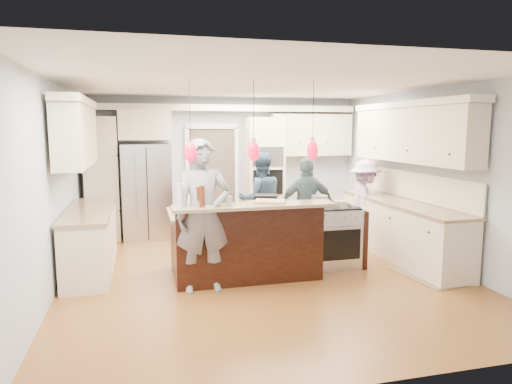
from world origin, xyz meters
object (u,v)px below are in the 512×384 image
at_px(refrigerator, 147,192).
at_px(kitchen_island, 244,241).
at_px(island_range, 333,236).
at_px(person_far_left, 260,199).
at_px(person_bar_end, 203,216).

distance_m(refrigerator, kitchen_island, 2.91).
distance_m(island_range, person_far_left, 1.68).
relative_size(refrigerator, kitchen_island, 0.86).
height_order(refrigerator, person_far_left, refrigerator).
relative_size(kitchen_island, person_bar_end, 1.07).
distance_m(kitchen_island, island_range, 1.41).
xyz_separation_m(refrigerator, person_bar_end, (0.65, -3.09, 0.08)).
height_order(refrigerator, kitchen_island, refrigerator).
bearing_deg(person_bar_end, kitchen_island, 37.62).
xyz_separation_m(kitchen_island, island_range, (1.41, 0.07, -0.03)).
relative_size(island_range, person_bar_end, 0.47).
bearing_deg(person_far_left, island_range, 117.64).
xyz_separation_m(island_range, person_far_left, (-0.76, 1.45, 0.38)).
bearing_deg(refrigerator, person_bar_end, -78.12).
distance_m(kitchen_island, person_far_left, 1.69).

